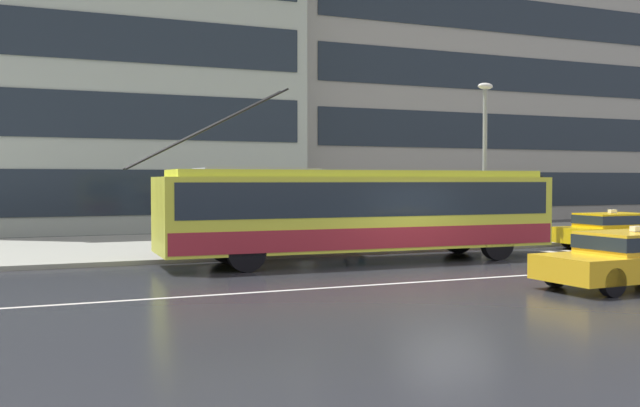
# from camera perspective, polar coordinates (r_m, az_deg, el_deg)

# --- Properties ---
(ground_plane) EXTENTS (160.00, 160.00, 0.00)m
(ground_plane) POSITION_cam_1_polar(r_m,az_deg,el_deg) (19.18, 10.00, -5.46)
(ground_plane) COLOR #25262B
(sidewalk_slab) EXTENTS (80.00, 10.00, 0.14)m
(sidewalk_slab) POSITION_cam_1_polar(r_m,az_deg,el_deg) (27.89, -0.97, -2.99)
(sidewalk_slab) COLOR gray
(sidewalk_slab) RESTS_ON ground_plane
(crosswalk_stripe_edge_near) EXTENTS (0.44, 4.40, 0.01)m
(crosswalk_stripe_edge_near) POSITION_cam_1_polar(r_m,az_deg,el_deg) (24.14, 20.80, -4.03)
(crosswalk_stripe_edge_near) COLOR beige
(crosswalk_stripe_edge_near) RESTS_ON ground_plane
(crosswalk_stripe_inner_a) EXTENTS (0.44, 4.40, 0.01)m
(crosswalk_stripe_inner_a) POSITION_cam_1_polar(r_m,az_deg,el_deg) (24.77, 22.31, -3.90)
(crosswalk_stripe_inner_a) COLOR beige
(crosswalk_stripe_inner_a) RESTS_ON ground_plane
(crosswalk_stripe_center) EXTENTS (0.44, 4.40, 0.01)m
(crosswalk_stripe_center) POSITION_cam_1_polar(r_m,az_deg,el_deg) (25.41, 23.75, -3.78)
(crosswalk_stripe_center) COLOR beige
(crosswalk_stripe_center) RESTS_ON ground_plane
(lane_centre_line) EXTENTS (72.00, 0.14, 0.01)m
(lane_centre_line) POSITION_cam_1_polar(r_m,az_deg,el_deg) (18.19, 12.06, -5.86)
(lane_centre_line) COLOR silver
(lane_centre_line) RESTS_ON ground_plane
(trolleybus) EXTENTS (12.86, 2.88, 5.02)m
(trolleybus) POSITION_cam_1_polar(r_m,az_deg,el_deg) (21.39, 3.30, -0.61)
(trolleybus) COLOR yellow
(trolleybus) RESTS_ON ground_plane
(taxi_oncoming_near) EXTENTS (4.50, 2.03, 1.39)m
(taxi_oncoming_near) POSITION_cam_1_polar(r_m,az_deg,el_deg) (17.79, 23.62, -3.88)
(taxi_oncoming_near) COLOR yellow
(taxi_oncoming_near) RESTS_ON ground_plane
(taxi_ahead_of_bus) EXTENTS (4.30, 1.76, 1.39)m
(taxi_ahead_of_bus) POSITION_cam_1_polar(r_m,az_deg,el_deg) (27.56, 22.37, -1.88)
(taxi_ahead_of_bus) COLOR yellow
(taxi_ahead_of_bus) RESTS_ON ground_plane
(bus_shelter) EXTENTS (3.81, 1.72, 2.68)m
(bus_shelter) POSITION_cam_1_polar(r_m,az_deg,el_deg) (23.39, -5.20, 1.14)
(bus_shelter) COLOR gray
(bus_shelter) RESTS_ON sidewalk_slab
(pedestrian_at_shelter) EXTENTS (1.36, 1.36, 2.06)m
(pedestrian_at_shelter) POSITION_cam_1_polar(r_m,az_deg,el_deg) (24.29, -6.40, 0.27)
(pedestrian_at_shelter) COLOR #4E533C
(pedestrian_at_shelter) RESTS_ON sidewalk_slab
(pedestrian_approaching_curb) EXTENTS (1.14, 1.14, 1.95)m
(pedestrian_approaching_curb) POSITION_cam_1_polar(r_m,az_deg,el_deg) (23.95, 2.08, 0.00)
(pedestrian_approaching_curb) COLOR navy
(pedestrian_approaching_curb) RESTS_ON sidewalk_slab
(pedestrian_walking_past) EXTENTS (1.21, 1.21, 1.97)m
(pedestrian_walking_past) POSITION_cam_1_polar(r_m,az_deg,el_deg) (24.85, 3.53, 0.24)
(pedestrian_walking_past) COLOR #173246
(pedestrian_walking_past) RESTS_ON sidewalk_slab
(street_lamp) EXTENTS (0.60, 0.32, 5.76)m
(street_lamp) POSITION_cam_1_polar(r_m,az_deg,el_deg) (26.35, 12.98, 4.38)
(street_lamp) COLOR gray
(street_lamp) RESTS_ON sidewalk_slab
(office_tower_corner_left) EXTENTS (18.48, 12.68, 17.62)m
(office_tower_corner_left) POSITION_cam_1_polar(r_m,az_deg,el_deg) (39.87, -16.93, 11.01)
(office_tower_corner_left) COLOR #ACB8AA
(office_tower_corner_left) RESTS_ON ground_plane
(office_tower_corner_right) EXTENTS (27.21, 10.72, 27.87)m
(office_tower_corner_right) POSITION_cam_1_polar(r_m,az_deg,el_deg) (49.86, 11.44, 15.18)
(office_tower_corner_right) COLOR #9A9A91
(office_tower_corner_right) RESTS_ON ground_plane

